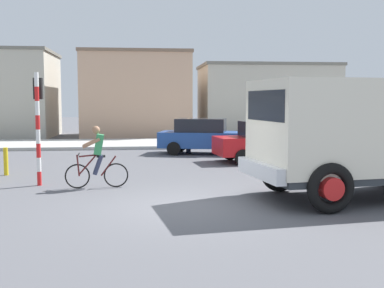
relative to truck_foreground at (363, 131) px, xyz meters
name	(u,v)px	position (x,y,z in m)	size (l,w,h in m)	color
ground_plane	(183,206)	(-4.47, -0.44, -1.67)	(120.00, 120.00, 0.00)	#56565B
sidewalk_far	(158,143)	(-4.47, 14.75, -1.59)	(80.00, 5.00, 0.16)	#ADADA8
truck_foreground	(363,131)	(0.00, 0.00, 0.00)	(5.70, 3.36, 2.90)	silver
cyclist	(97,157)	(-6.61, 2.11, -0.80)	(1.73, 0.50, 1.72)	black
traffic_light_pole	(38,113)	(-8.29, 2.74, 0.40)	(0.24, 0.43, 3.20)	red
car_red_near	(267,141)	(-0.45, 7.14, -0.85)	(4.16, 2.19, 1.60)	red
car_far_side	(203,136)	(-2.59, 10.18, -0.85)	(4.31, 2.69, 1.60)	#234C9E
pedestrian_near_kerb	(188,135)	(-3.23, 10.52, -0.82)	(0.34, 0.22, 1.62)	#2D334C
bollard_far	(6,161)	(-9.76, 4.68, -1.22)	(0.14, 0.14, 0.90)	gold
building_mid_block	(137,95)	(-5.69, 21.41, 1.14)	(7.15, 6.20, 5.61)	tan
building_corner_right	(266,100)	(3.41, 21.78, 0.79)	(9.29, 5.73, 4.91)	#B2AD9E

